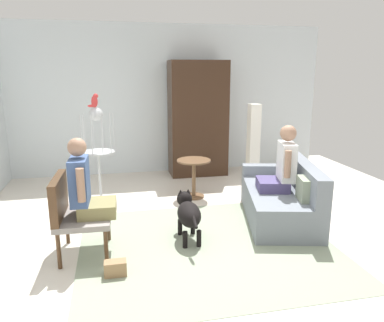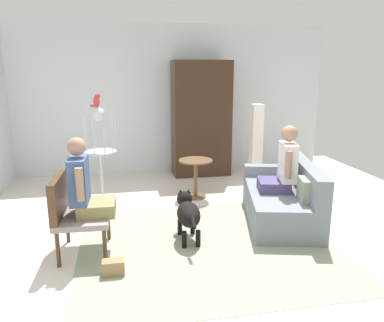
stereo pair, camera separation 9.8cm
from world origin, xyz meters
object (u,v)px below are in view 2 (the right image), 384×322
(couch, at_px, (284,200))
(armoire_cabinet, at_px, (201,119))
(person_on_couch, at_px, (283,166))
(handbag, at_px, (113,267))
(armchair, at_px, (72,208))
(dog, at_px, (188,213))
(round_end_table, at_px, (196,173))
(column_lamp, at_px, (256,148))
(person_on_armchair, at_px, (85,185))
(bird_cage_stand, at_px, (100,150))
(parrot, at_px, (97,101))

(couch, height_order, armoire_cabinet, armoire_cabinet)
(person_on_couch, height_order, handbag, person_on_couch)
(armchair, bearing_deg, couch, 9.83)
(person_on_couch, bearing_deg, dog, -165.78)
(person_on_couch, distance_m, handbag, 2.50)
(round_end_table, xyz_separation_m, column_lamp, (1.09, 0.28, 0.31))
(couch, distance_m, column_lamp, 1.47)
(armchair, relative_size, person_on_couch, 1.02)
(person_on_couch, xyz_separation_m, armoire_cabinet, (-0.56, 2.49, 0.32))
(couch, distance_m, armchair, 2.71)
(round_end_table, height_order, dog, round_end_table)
(dog, bearing_deg, person_on_armchair, -174.02)
(dog, bearing_deg, bird_cage_stand, 126.47)
(person_on_armchair, bearing_deg, couch, 10.53)
(bird_cage_stand, bearing_deg, couch, -23.85)
(armchair, height_order, round_end_table, armchair)
(bird_cage_stand, bearing_deg, person_on_couch, -24.40)
(bird_cage_stand, height_order, armoire_cabinet, armoire_cabinet)
(armoire_cabinet, bearing_deg, dog, -105.16)
(couch, relative_size, handbag, 8.12)
(round_end_table, bearing_deg, bird_cage_stand, -177.99)
(armchair, relative_size, dog, 1.06)
(dog, height_order, column_lamp, column_lamp)
(armchair, height_order, parrot, parrot)
(armoire_cabinet, bearing_deg, column_lamp, -56.68)
(armchair, height_order, column_lamp, column_lamp)
(dog, bearing_deg, parrot, 126.74)
(column_lamp, xyz_separation_m, armoire_cabinet, (-0.71, 1.08, 0.37))
(couch, relative_size, armoire_cabinet, 0.82)
(armoire_cabinet, bearing_deg, round_end_table, -105.46)
(round_end_table, bearing_deg, dog, -104.89)
(person_on_couch, height_order, parrot, parrot)
(couch, bearing_deg, bird_cage_stand, 156.15)
(dog, bearing_deg, armoire_cabinet, 74.84)
(couch, xyz_separation_m, handbag, (-2.23, -1.00, -0.21))
(armchair, relative_size, person_on_armchair, 1.05)
(person_on_armchair, height_order, bird_cage_stand, bird_cage_stand)
(column_lamp, relative_size, handbag, 6.59)
(bird_cage_stand, height_order, parrot, parrot)
(person_on_couch, bearing_deg, couch, 14.30)
(person_on_armchair, xyz_separation_m, column_lamp, (2.61, 1.87, -0.06))
(parrot, bearing_deg, person_on_armchair, -93.13)
(bird_cage_stand, xyz_separation_m, armoire_cabinet, (1.81, 1.41, 0.23))
(bird_cage_stand, distance_m, column_lamp, 2.54)
(parrot, xyz_separation_m, handbag, (0.19, -2.07, -1.47))
(dog, relative_size, handbag, 3.84)
(person_on_armchair, height_order, column_lamp, column_lamp)
(parrot, bearing_deg, armoire_cabinet, 37.82)
(armchair, distance_m, round_end_table, 2.31)
(armchair, distance_m, parrot, 1.86)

